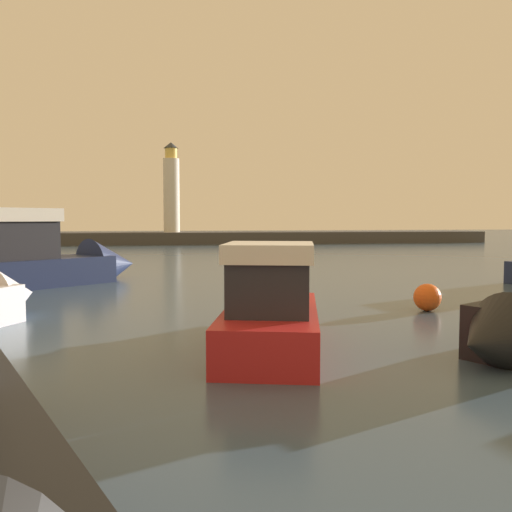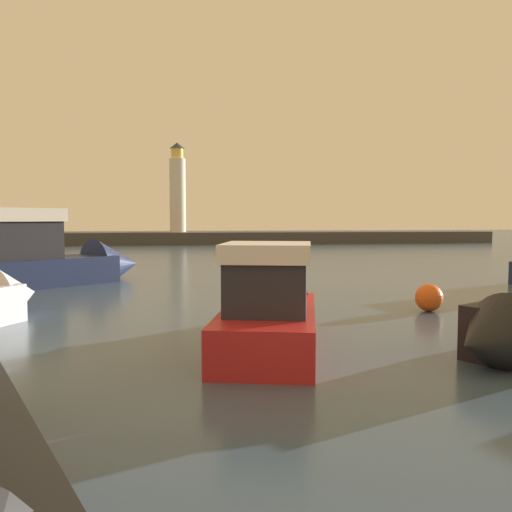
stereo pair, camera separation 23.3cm
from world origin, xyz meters
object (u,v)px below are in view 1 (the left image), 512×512
Objects in this scene: motorboat_3 at (56,261)px; mooring_buoy at (427,297)px; motorboat_0 at (273,309)px; lighthouse at (171,190)px.

mooring_buoy is at bearing -35.57° from motorboat_3.
motorboat_0 is 15.85m from motorboat_3.
motorboat_0 is at bearing -87.80° from lighthouse.
motorboat_0 is 0.79× the size of motorboat_3.
motorboat_3 is at bearing -98.03° from lighthouse.
lighthouse is 1.22× the size of motorboat_3.
mooring_buoy is (14.09, -10.08, -0.66)m from motorboat_3.
lighthouse is at bearing 81.97° from motorboat_3.
lighthouse is 12.06× the size of mooring_buoy.
lighthouse reaches higher than mooring_buoy.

